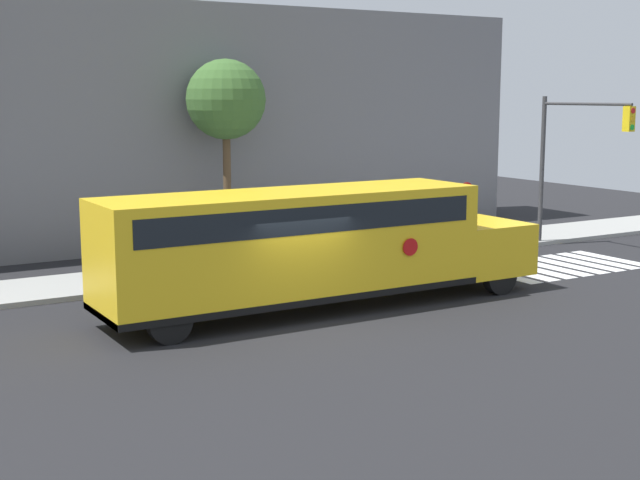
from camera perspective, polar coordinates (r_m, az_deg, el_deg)
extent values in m
plane|color=black|center=(21.20, -1.30, -5.35)|extent=(60.00, 60.00, 0.00)
cube|color=#9E9E99|center=(26.89, -8.15, -2.12)|extent=(44.00, 3.00, 0.15)
cube|color=slate|center=(32.48, -12.79, 7.13)|extent=(32.00, 4.00, 8.51)
cube|color=white|center=(27.44, 11.42, -2.14)|extent=(0.50, 3.20, 0.01)
cube|color=white|center=(27.91, 12.49, -1.98)|extent=(0.50, 3.20, 0.01)
cube|color=white|center=(28.39, 13.52, -1.83)|extent=(0.50, 3.20, 0.01)
cube|color=white|center=(28.87, 14.52, -1.68)|extent=(0.50, 3.20, 0.01)
cube|color=white|center=(29.37, 15.48, -1.54)|extent=(0.50, 3.20, 0.01)
cube|color=white|center=(29.87, 16.41, -1.40)|extent=(0.50, 3.20, 0.01)
cube|color=white|center=(30.39, 17.31, -1.27)|extent=(0.50, 3.20, 0.01)
cube|color=white|center=(30.90, 18.18, -1.14)|extent=(0.50, 3.20, 0.01)
cube|color=yellow|center=(21.88, -1.82, -0.23)|extent=(9.69, 2.50, 2.58)
cube|color=yellow|center=(25.35, 10.03, -0.40)|extent=(2.22, 2.50, 1.40)
cube|color=black|center=(22.11, -1.81, -3.33)|extent=(9.69, 2.54, 0.16)
cube|color=black|center=(21.76, -1.83, 1.69)|extent=(8.91, 2.53, 0.64)
cylinder|color=red|center=(22.25, 5.81, -0.45)|extent=(0.44, 0.02, 0.44)
cylinder|color=black|center=(26.21, 8.27, -1.48)|extent=(1.00, 0.30, 1.00)
cylinder|color=black|center=(24.61, 11.43, -2.28)|extent=(1.00, 0.30, 1.00)
cylinder|color=black|center=(21.64, -11.70, -3.88)|extent=(1.00, 0.30, 1.00)
cylinder|color=black|center=(19.66, -9.62, -5.15)|extent=(1.00, 0.30, 1.00)
cylinder|color=#38383A|center=(30.79, 9.24, 1.17)|extent=(0.07, 0.07, 2.13)
cylinder|color=red|center=(30.63, 9.35, 3.07)|extent=(0.65, 0.03, 0.65)
cylinder|color=#38383A|center=(32.69, 14.01, 4.27)|extent=(0.16, 0.16, 5.29)
cylinder|color=#38383A|center=(31.25, 16.66, 8.34)|extent=(0.10, 3.80, 0.10)
cube|color=yellow|center=(30.07, 19.16, 7.33)|extent=(0.28, 0.28, 0.80)
cylinder|color=red|center=(29.97, 19.41, 7.81)|extent=(0.18, 0.02, 0.18)
cylinder|color=#EAB214|center=(29.97, 19.38, 7.32)|extent=(0.18, 0.02, 0.18)
cylinder|color=green|center=(29.98, 19.36, 6.82)|extent=(0.18, 0.02, 0.18)
cylinder|color=brown|center=(30.64, -5.95, 3.32)|extent=(0.27, 0.27, 4.38)
sphere|color=#3D662D|center=(30.47, -6.05, 8.94)|extent=(2.70, 2.70, 2.70)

